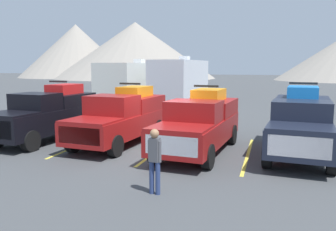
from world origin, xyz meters
TOP-DOWN VIEW (x-y plane):
  - ground_plane at (0.00, 0.00)m, footprint 240.00×240.00m
  - pickup_truck_a at (-5.36, 0.54)m, footprint 2.40×5.51m
  - pickup_truck_b at (-1.92, 0.89)m, footprint 2.51×5.77m
  - pickup_truck_c at (1.59, 0.38)m, footprint 2.51×5.86m
  - pickup_truck_d at (5.28, 0.98)m, footprint 2.58×5.96m
  - lot_stripe_a at (-6.85, 0.37)m, footprint 0.12×5.50m
  - lot_stripe_b at (-3.43, 0.37)m, footprint 0.12×5.50m
  - lot_stripe_c at (0.00, 0.37)m, footprint 0.12×5.50m
  - lot_stripe_d at (3.43, 0.37)m, footprint 0.12×5.50m
  - camper_trailer_a at (-5.16, 10.09)m, footprint 2.80×8.19m
  - camper_trailer_b at (-1.80, 10.26)m, footprint 2.71×7.54m
  - person_b at (1.40, -4.46)m, footprint 0.38×0.24m
  - mountain_ridge at (-7.86, 74.90)m, footprint 131.64×44.52m

SIDE VIEW (x-z plane):
  - ground_plane at x=0.00m, z-range 0.00..0.00m
  - lot_stripe_a at x=-6.85m, z-range 0.00..0.01m
  - lot_stripe_b at x=-3.43m, z-range 0.00..0.01m
  - lot_stripe_c at x=0.00m, z-range 0.00..0.01m
  - lot_stripe_d at x=3.43m, z-range 0.00..0.01m
  - person_b at x=1.40m, z-range 0.13..1.84m
  - pickup_truck_c at x=1.59m, z-range -0.12..2.40m
  - pickup_truck_b at x=-1.92m, z-range -0.12..2.43m
  - pickup_truck_a at x=-5.36m, z-range -0.12..2.49m
  - pickup_truck_d at x=5.28m, z-range -0.11..2.55m
  - camper_trailer_a at x=-5.16m, z-range 0.10..3.88m
  - camper_trailer_b at x=-1.80m, z-range 0.10..4.06m
  - mountain_ridge at x=-7.86m, z-range -0.68..14.47m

